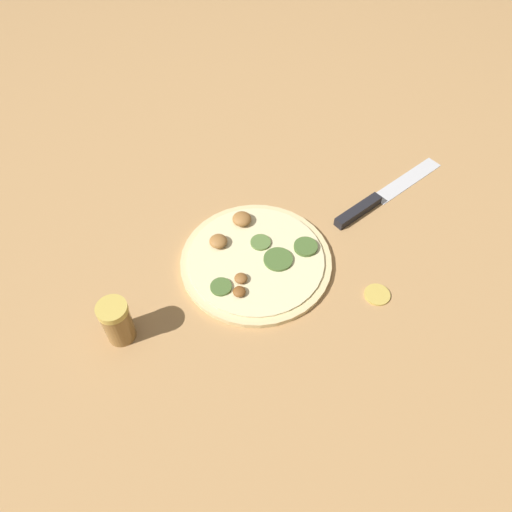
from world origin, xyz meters
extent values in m
plane|color=tan|center=(0.00, 0.00, 0.00)|extent=(3.00, 3.00, 0.00)
cylinder|color=beige|center=(0.00, 0.00, 0.01)|extent=(0.27, 0.27, 0.01)
cylinder|color=beige|center=(0.00, 0.00, 0.01)|extent=(0.25, 0.25, 0.00)
cylinder|color=#47662D|center=(-0.03, 0.03, 0.02)|extent=(0.05, 0.05, 0.00)
ellipsoid|color=brown|center=(0.05, 0.02, 0.02)|extent=(0.02, 0.02, 0.01)
ellipsoid|color=#996633|center=(0.04, -0.07, 0.02)|extent=(0.03, 0.03, 0.02)
ellipsoid|color=brown|center=(0.07, 0.04, 0.02)|extent=(0.02, 0.02, 0.01)
cylinder|color=#567538|center=(-0.03, -0.02, 0.02)|extent=(0.04, 0.04, 0.00)
cylinder|color=#47662D|center=(0.09, 0.02, 0.02)|extent=(0.04, 0.04, 0.00)
ellipsoid|color=#996633|center=(-0.03, -0.09, 0.02)|extent=(0.04, 0.04, 0.02)
cylinder|color=#47662D|center=(-0.09, 0.04, 0.02)|extent=(0.04, 0.04, 0.01)
cube|color=silver|center=(-0.38, 0.02, 0.00)|extent=(0.18, 0.04, 0.00)
cube|color=black|center=(-0.23, 0.02, 0.01)|extent=(0.11, 0.03, 0.02)
cylinder|color=olive|center=(0.26, -0.01, 0.04)|extent=(0.05, 0.05, 0.07)
cylinder|color=gold|center=(0.26, -0.01, 0.08)|extent=(0.05, 0.05, 0.01)
cylinder|color=gold|center=(-0.13, 0.18, 0.00)|extent=(0.04, 0.04, 0.01)
camera|label=1|loc=(0.33, 0.44, 0.72)|focal=35.00mm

